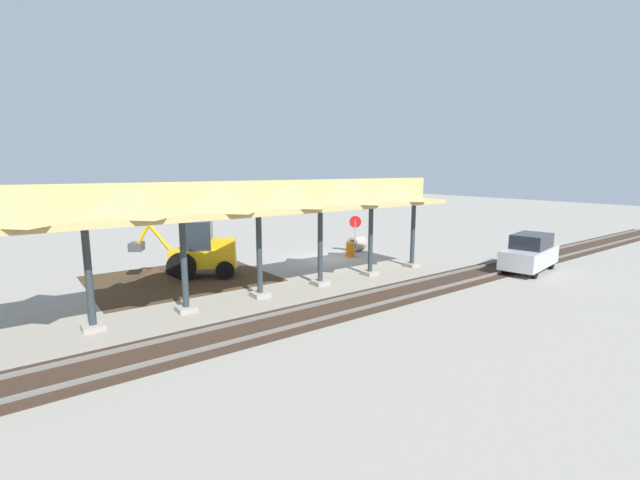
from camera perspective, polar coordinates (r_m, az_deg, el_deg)
ground_plane at (r=25.97m, az=0.88°, el=-2.49°), size 120.00×120.00×0.00m
dirt_work_zone at (r=22.34m, az=-18.07°, el=-4.92°), size 8.19×7.00×0.01m
platform_canopy at (r=17.75m, az=-8.27°, el=5.47°), size 20.30×3.20×4.90m
rail_tracks at (r=20.54m, az=14.27°, el=-5.91°), size 60.00×2.58×0.15m
stop_sign at (r=27.35m, az=4.72°, el=1.81°), size 0.63×0.48×2.43m
backhoe at (r=22.18m, az=-15.67°, el=-1.55°), size 4.96×3.45×2.82m
dirt_mound at (r=22.31m, az=-20.98°, el=-5.11°), size 5.61×5.61×1.44m
concrete_pipe at (r=28.49m, az=4.94°, el=-0.49°), size 1.24×1.16×0.94m
distant_parked_car at (r=25.20m, az=26.18°, el=-1.55°), size 4.44×2.44×1.98m
traffic_barrel at (r=26.51m, az=4.06°, el=-1.27°), size 0.56×0.56×0.90m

